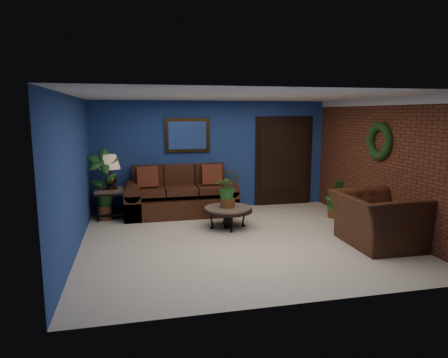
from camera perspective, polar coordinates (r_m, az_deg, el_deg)
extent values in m
plane|color=beige|center=(7.19, 2.44, -8.60)|extent=(5.50, 5.50, 0.00)
cube|color=navy|center=(9.32, -1.58, 3.43)|extent=(5.50, 0.04, 2.50)
cube|color=navy|center=(6.72, -20.71, 0.49)|extent=(0.04, 5.00, 2.50)
cube|color=#612C1B|center=(8.08, 21.67, 1.84)|extent=(0.04, 5.00, 2.50)
cube|color=white|center=(6.84, 2.59, 11.73)|extent=(5.50, 5.00, 0.02)
cube|color=white|center=(8.01, 22.01, 10.23)|extent=(0.03, 5.00, 0.14)
cube|color=#3E2A10|center=(9.15, -5.26, 6.23)|extent=(1.02, 0.06, 0.77)
cube|color=black|center=(9.81, 8.54, 2.45)|extent=(1.44, 0.06, 2.18)
torus|color=black|center=(8.05, 21.31, 5.05)|extent=(0.16, 0.72, 0.72)
cube|color=#411D12|center=(8.88, -6.21, -3.82)|extent=(2.42, 1.05, 0.40)
cube|color=#411D12|center=(9.18, -6.53, -1.07)|extent=(2.07, 0.29, 0.99)
cube|color=#411D12|center=(8.69, -10.72, -1.73)|extent=(0.67, 0.72, 0.15)
cube|color=#411D12|center=(8.74, -6.20, -1.56)|extent=(0.67, 0.72, 0.15)
cube|color=#411D12|center=(8.84, -1.76, -1.38)|extent=(0.67, 0.72, 0.15)
cube|color=#411D12|center=(8.81, -12.92, -3.60)|extent=(0.35, 1.05, 0.55)
cube|color=#411D12|center=(9.04, 0.32, -3.03)|extent=(0.35, 1.05, 0.55)
cube|color=maroon|center=(8.68, -10.89, 0.28)|extent=(0.44, 0.13, 0.44)
cube|color=maroon|center=(8.84, -1.73, 0.61)|extent=(0.44, 0.13, 0.44)
cylinder|color=#554F4A|center=(7.79, 0.54, -4.23)|extent=(0.90, 0.90, 0.05)
cylinder|color=black|center=(7.80, 0.54, -4.48)|extent=(0.96, 0.96, 0.05)
cylinder|color=black|center=(7.84, 0.53, -5.68)|extent=(0.14, 0.14, 0.36)
cube|color=#554F4A|center=(8.80, -15.81, -1.55)|extent=(0.65, 0.65, 0.05)
cube|color=black|center=(8.81, -15.80, -1.80)|extent=(0.69, 0.69, 0.04)
cube|color=black|center=(8.90, -15.68, -4.60)|extent=(0.58, 0.58, 0.03)
cylinder|color=black|center=(8.62, -17.62, -3.92)|extent=(0.03, 0.03, 0.60)
cylinder|color=black|center=(8.59, -13.99, -3.80)|extent=(0.03, 0.03, 0.60)
cylinder|color=black|center=(9.15, -17.36, -3.14)|extent=(0.03, 0.03, 0.60)
cylinder|color=black|center=(9.12, -13.94, -3.03)|extent=(0.03, 0.03, 0.60)
cylinder|color=#3E2A10|center=(8.79, -15.83, -1.22)|extent=(0.26, 0.26, 0.05)
sphere|color=#3E2A10|center=(8.77, -15.87, -0.40)|extent=(0.23, 0.23, 0.23)
cylinder|color=#3E2A10|center=(8.74, -15.92, 0.83)|extent=(0.03, 0.03, 0.30)
cone|color=tan|center=(8.71, -15.99, 2.22)|extent=(0.43, 0.43, 0.30)
cube|color=#523117|center=(9.08, 0.93, -1.95)|extent=(0.43, 0.43, 0.04)
torus|color=#523117|center=(9.20, 0.76, 0.13)|extent=(0.37, 0.07, 0.37)
cylinder|color=#523117|center=(8.94, 0.03, -3.61)|extent=(0.03, 0.03, 0.41)
cylinder|color=#523117|center=(8.99, 2.15, -3.54)|extent=(0.03, 0.03, 0.41)
cylinder|color=#523117|center=(9.26, -0.26, -3.15)|extent=(0.03, 0.03, 0.41)
cylinder|color=#523117|center=(9.31, 1.78, -3.09)|extent=(0.03, 0.03, 0.41)
imported|color=#411D12|center=(7.25, 20.92, -5.44)|extent=(1.21, 1.38, 0.88)
cylinder|color=brown|center=(7.76, 0.54, -3.40)|extent=(0.28, 0.28, 0.18)
imported|color=#174C1B|center=(7.70, 0.54, -1.15)|extent=(0.56, 0.51, 0.54)
cylinder|color=brown|center=(8.93, 15.42, -4.68)|extent=(0.26, 0.26, 0.20)
imported|color=#174C1B|center=(8.84, 15.54, -2.21)|extent=(0.44, 0.39, 0.69)
cylinder|color=brown|center=(8.81, -16.69, -4.59)|extent=(0.34, 0.34, 0.30)
imported|color=#174C1B|center=(8.67, -16.92, 0.06)|extent=(0.70, 0.51, 1.25)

